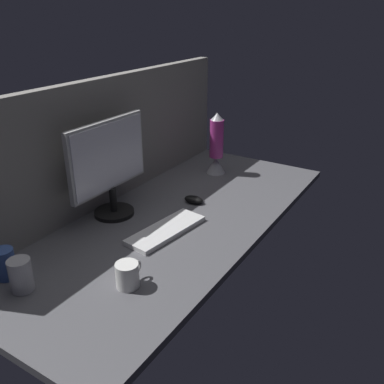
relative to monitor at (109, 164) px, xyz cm
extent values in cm
cube|color=#515156|center=(11.82, -25.14, -25.69)|extent=(180.00, 80.00, 3.00)
cube|color=gray|center=(11.82, 12.36, 4.88)|extent=(180.00, 5.00, 58.13)
cylinder|color=black|center=(0.00, -0.64, -23.29)|extent=(18.00, 18.00, 1.80)
cylinder|color=black|center=(0.00, -0.64, -16.89)|extent=(3.20, 3.20, 11.00)
cube|color=#B7B7B7|center=(0.00, 0.36, 3.88)|extent=(44.69, 2.40, 30.54)
cube|color=silver|center=(0.00, -1.04, 3.88)|extent=(42.29, 0.60, 28.14)
cube|color=silver|center=(-1.04, -30.17, -23.19)|extent=(38.36, 17.62, 2.00)
ellipsoid|color=black|center=(29.21, -25.23, -22.49)|extent=(6.31, 9.99, 3.40)
cylinder|color=white|center=(-37.79, -40.34, -19.74)|extent=(7.92, 7.92, 8.89)
torus|color=white|center=(-33.03, -40.34, -19.30)|extent=(4.91, 1.00, 4.91)
cylinder|color=#38569E|center=(-56.20, -1.21, -18.63)|extent=(7.11, 7.11, 11.13)
cylinder|color=#B2B2B7|center=(-57.68, -11.68, -18.44)|extent=(7.59, 7.59, 11.50)
cone|color=#A5A5AD|center=(69.27, -15.07, -19.43)|extent=(10.47, 10.47, 9.52)
cylinder|color=#B2338C|center=(69.27, -15.07, -4.20)|extent=(7.61, 7.61, 20.94)
cone|color=#A5A5AD|center=(69.27, -15.07, 8.17)|extent=(6.85, 6.85, 3.81)
camera|label=1|loc=(-124.13, -119.72, 63.13)|focal=38.90mm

